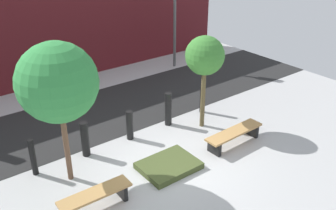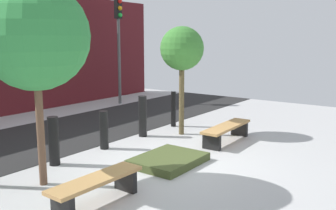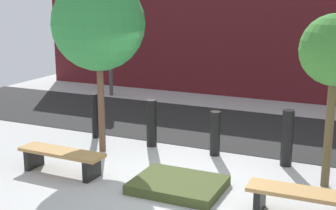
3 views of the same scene
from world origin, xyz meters
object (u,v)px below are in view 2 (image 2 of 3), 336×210
at_px(tree_behind_left_bench, 35,37).
at_px(bollard_far_right, 173,109).
at_px(bollard_center, 104,130).
at_px(bollard_right, 143,116).
at_px(bench_left, 97,185).
at_px(tree_behind_right_bench, 182,50).
at_px(bench_right, 227,130).
at_px(bollard_left, 54,141).
at_px(planter_bed, 169,160).
at_px(traffic_light_mid_west, 119,32).

bearing_deg(tree_behind_left_bench, bollard_far_right, 7.99).
bearing_deg(bollard_center, bollard_right, 0.00).
distance_m(bench_left, tree_behind_right_bench, 5.01).
bearing_deg(tree_behind_right_bench, tree_behind_left_bench, -180.00).
height_order(bollard_center, bollard_right, bollard_right).
bearing_deg(bollard_right, tree_behind_left_bench, -168.94).
bearing_deg(bench_right, bollard_left, 149.01).
distance_m(bench_left, tree_behind_left_bench, 2.66).
xyz_separation_m(bench_left, bollard_left, (0.79, 2.07, 0.20)).
distance_m(tree_behind_right_bench, bollard_far_right, 2.00).
bearing_deg(bench_right, planter_bed, 173.55).
bearing_deg(bench_left, bollard_right, 30.99).
bearing_deg(bollard_right, bollard_far_right, 0.00).
bearing_deg(bollard_center, bench_left, -136.82).
relative_size(tree_behind_right_bench, bollard_far_right, 2.77).
bearing_deg(bollard_far_right, tree_behind_right_bench, -131.77).
height_order(bench_right, bollard_center, bollard_center).
height_order(bench_right, tree_behind_left_bench, tree_behind_left_bench).
relative_size(tree_behind_left_bench, bollard_far_right, 3.38).
distance_m(bench_right, planter_bed, 2.22).
height_order(tree_behind_left_bench, tree_behind_right_bench, tree_behind_left_bench).
height_order(bollard_left, bollard_far_right, bollard_far_right).
height_order(planter_bed, bollard_far_right, bollard_far_right).
relative_size(bench_right, bollard_right, 1.79).
height_order(planter_bed, bollard_center, bollard_center).
height_order(bench_right, bollard_far_right, bollard_far_right).
xyz_separation_m(tree_behind_left_bench, bollard_center, (2.20, 0.71, -2.14)).
bearing_deg(bollard_far_right, bench_left, -157.69).
relative_size(tree_behind_left_bench, bollard_center, 3.88).
distance_m(tree_behind_left_bench, bollard_center, 3.15).
xyz_separation_m(tree_behind_right_bench, bollard_center, (-2.20, 0.71, -1.82)).
bearing_deg(bench_left, bollard_center, 44.44).
bearing_deg(bollard_right, traffic_light_mid_west, 49.44).
bearing_deg(bollard_far_right, traffic_light_mid_west, 63.25).
height_order(tree_behind_right_bench, bollard_far_right, tree_behind_right_bench).
xyz_separation_m(bollard_center, bollard_far_right, (2.83, 0.00, 0.07)).
xyz_separation_m(bench_right, traffic_light_mid_west, (2.66, 6.09, 2.50)).
bearing_deg(tree_behind_left_bench, bollard_left, 42.00).
distance_m(planter_bed, tree_behind_right_bench, 3.32).
bearing_deg(planter_bed, traffic_light_mid_west, 50.47).
distance_m(bench_right, bollard_right, 2.22).
height_order(bollard_center, bollard_far_right, bollard_far_right).
bearing_deg(bollard_left, planter_bed, -52.80).
distance_m(bench_right, tree_behind_right_bench, 2.39).
bearing_deg(traffic_light_mid_west, bollard_right, -130.56).
height_order(tree_behind_left_bench, bollard_center, tree_behind_left_bench).
bearing_deg(planter_bed, bollard_center, 90.00).
bearing_deg(traffic_light_mid_west, tree_behind_left_bench, -146.17).
bearing_deg(bollard_left, traffic_light_mid_west, 32.68).
xyz_separation_m(bollard_far_right, traffic_light_mid_west, (2.03, 4.03, 2.29)).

